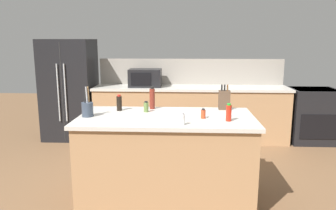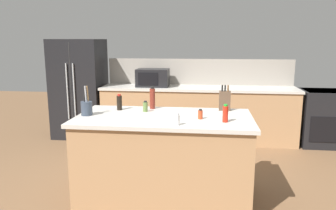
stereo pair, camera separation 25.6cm
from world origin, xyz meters
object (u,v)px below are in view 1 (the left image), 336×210
at_px(microwave, 145,78).
at_px(spice_jar_paprika, 203,114).
at_px(refrigerator, 70,89).
at_px(knife_block, 224,100).
at_px(range_oven, 312,115).
at_px(salt_shaker, 182,119).
at_px(hot_sauce_bottle, 229,113).
at_px(vinegar_bottle, 152,98).
at_px(soy_sauce_bottle, 119,103).
at_px(utensil_crock, 87,109).
at_px(spice_jar_oregano, 146,107).

xyz_separation_m(microwave, spice_jar_paprika, (0.87, -2.28, -0.10)).
height_order(refrigerator, knife_block, refrigerator).
bearing_deg(range_oven, salt_shaker, -130.83).
height_order(hot_sauce_bottle, vinegar_bottle, vinegar_bottle).
bearing_deg(soy_sauce_bottle, vinegar_bottle, 17.96).
distance_m(utensil_crock, spice_jar_oregano, 0.64).
bearing_deg(soy_sauce_bottle, spice_jar_paprika, -19.30).
bearing_deg(hot_sauce_bottle, knife_block, 87.94).
bearing_deg(microwave, soy_sauce_bottle, -91.91).
relative_size(hot_sauce_bottle, vinegar_bottle, 0.67).
height_order(utensil_crock, spice_jar_paprika, utensil_crock).
bearing_deg(range_oven, vinegar_bottle, -144.50).
distance_m(microwave, utensil_crock, 2.28).
bearing_deg(refrigerator, hot_sauce_bottle, -44.58).
bearing_deg(spice_jar_oregano, hot_sauce_bottle, -23.30).
xyz_separation_m(utensil_crock, hot_sauce_bottle, (1.46, -0.12, 0.00)).
bearing_deg(knife_block, spice_jar_oregano, -165.80).
bearing_deg(vinegar_bottle, spice_jar_oregano, -106.69).
bearing_deg(spice_jar_oregano, salt_shaker, -53.25).
distance_m(range_oven, soy_sauce_bottle, 3.57).
bearing_deg(utensil_crock, spice_jar_paprika, -1.05).
bearing_deg(spice_jar_paprika, utensil_crock, 178.95).
xyz_separation_m(hot_sauce_bottle, spice_jar_paprika, (-0.25, 0.10, -0.04)).
relative_size(knife_block, spice_jar_oregano, 2.35).
xyz_separation_m(utensil_crock, spice_jar_oregano, (0.59, 0.25, -0.02)).
height_order(salt_shaker, soy_sauce_bottle, soy_sauce_bottle).
bearing_deg(knife_block, vinegar_bottle, -176.79).
bearing_deg(salt_shaker, vinegar_bottle, 116.35).
bearing_deg(range_oven, knife_block, -133.60).
xyz_separation_m(spice_jar_paprika, spice_jar_oregano, (-0.62, 0.27, 0.01)).
relative_size(hot_sauce_bottle, spice_jar_paprika, 1.73).
relative_size(hot_sauce_bottle, soy_sauce_bottle, 0.97).
distance_m(salt_shaker, soy_sauce_bottle, 0.95).
bearing_deg(utensil_crock, refrigerator, 113.59).
xyz_separation_m(knife_block, hot_sauce_bottle, (-0.02, -0.56, -0.03)).
distance_m(hot_sauce_bottle, spice_jar_oregano, 0.95).
relative_size(vinegar_bottle, soy_sauce_bottle, 1.44).
bearing_deg(range_oven, utensil_crock, -144.91).
bearing_deg(knife_block, refrigerator, 145.34).
relative_size(utensil_crock, salt_shaker, 2.70).
height_order(utensil_crock, hot_sauce_bottle, utensil_crock).
bearing_deg(spice_jar_paprika, range_oven, 48.75).
distance_m(utensil_crock, soy_sauce_bottle, 0.41).
height_order(microwave, knife_block, microwave).
relative_size(range_oven, spice_jar_paprika, 8.90).
bearing_deg(hot_sauce_bottle, utensil_crock, 175.13).
bearing_deg(refrigerator, spice_jar_paprika, -46.37).
bearing_deg(spice_jar_oregano, microwave, 97.05).
distance_m(refrigerator, salt_shaker, 3.30).
relative_size(spice_jar_paprika, soy_sauce_bottle, 0.56).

